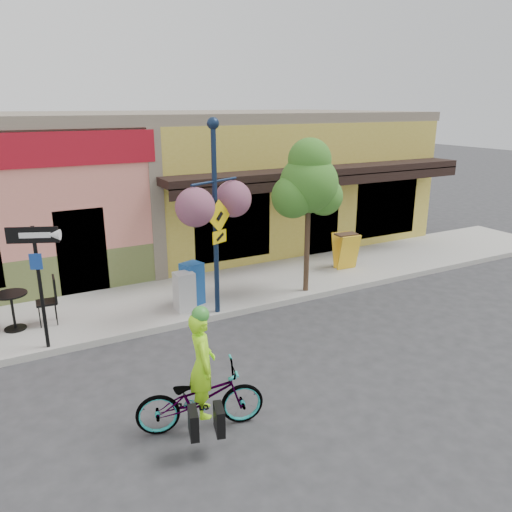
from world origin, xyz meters
The scene contains 13 objects.
ground centered at (0.00, 0.00, 0.00)m, with size 90.00×90.00×0.00m, color #2D2D30.
sidewalk centered at (0.00, 2.00, 0.07)m, with size 24.00×3.00×0.15m, color #9E9B93.
curb centered at (0.00, 0.55, 0.07)m, with size 24.00×0.12×0.15m, color #A8A59E.
building centered at (0.00, 7.50, 2.25)m, with size 18.20×8.20×4.50m, color #DC7D6C, non-canonical shape.
bicycle centered at (-2.48, -2.99, 0.51)m, with size 0.68×1.94×1.02m, color maroon.
cyclist_rider centered at (-2.43, -2.99, 0.82)m, with size 0.60×0.39×1.63m, color #A5FF1A.
lamp_post centered at (-0.56, 0.65, 2.33)m, with size 1.39×0.56×4.36m, color #13223C, non-canonical shape.
one_way_sign centered at (-4.24, 0.65, 1.38)m, with size 0.94×0.20×2.46m, color black, non-canonical shape.
cafe_set_right centered at (-4.75, 1.84, 0.68)m, with size 1.78×0.89×1.07m, color black, non-canonical shape.
newspaper_box_blue centered at (-0.89, 1.37, 0.66)m, with size 0.46×0.41×1.02m, color #184993, non-canonical shape.
newspaper_box_grey centered at (-1.19, 1.10, 0.61)m, with size 0.43×0.39×0.92m, color #B8B8B8, non-canonical shape.
street_tree centered at (2.01, 0.84, 2.10)m, with size 1.52×1.52×3.90m, color #3D7A26, non-canonical shape.
sandwich_board centered at (4.03, 1.63, 0.67)m, with size 0.63×0.46×1.04m, color yellow, non-canonical shape.
Camera 1 is at (-4.87, -9.16, 4.76)m, focal length 35.00 mm.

